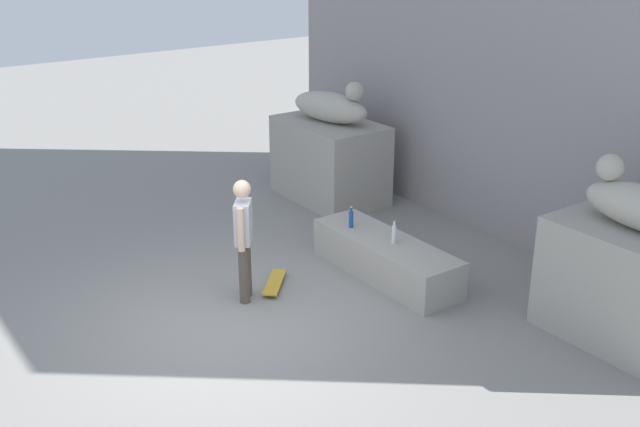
# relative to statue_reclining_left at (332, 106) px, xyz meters

# --- Properties ---
(ground_plane) EXTENTS (40.00, 40.00, 0.00)m
(ground_plane) POSITION_rel_statue_reclining_left_xyz_m (3.02, -3.67, -1.71)
(ground_plane) COLOR gray
(facade_wall) EXTENTS (10.60, 0.60, 6.72)m
(facade_wall) POSITION_rel_statue_reclining_left_xyz_m (3.02, 1.39, 1.65)
(facade_wall) COLOR gray
(facade_wall) RESTS_ON ground_plane
(pedestal_left) EXTENTS (2.01, 1.28, 1.42)m
(pedestal_left) POSITION_rel_statue_reclining_left_xyz_m (-0.04, -0.01, -1.00)
(pedestal_left) COLOR #A39E93
(pedestal_left) RESTS_ON ground_plane
(pedestal_right) EXTENTS (2.01, 1.28, 1.42)m
(pedestal_right) POSITION_rel_statue_reclining_left_xyz_m (6.08, -0.01, -1.00)
(pedestal_right) COLOR #A39E93
(pedestal_right) RESTS_ON ground_plane
(statue_reclining_left) EXTENTS (1.68, 0.89, 0.78)m
(statue_reclining_left) POSITION_rel_statue_reclining_left_xyz_m (0.00, 0.00, 0.00)
(statue_reclining_left) COLOR #B7B2A2
(statue_reclining_left) RESTS_ON pedestal_left
(ledge_block) EXTENTS (2.46, 0.76, 0.55)m
(ledge_block) POSITION_rel_statue_reclining_left_xyz_m (3.02, -1.25, -1.43)
(ledge_block) COLOR #A39E93
(ledge_block) RESTS_ON ground_plane
(skater) EXTENTS (0.45, 0.38, 1.67)m
(skater) POSITION_rel_statue_reclining_left_xyz_m (2.49, -3.23, -0.78)
(skater) COLOR brown
(skater) RESTS_ON ground_plane
(skateboard) EXTENTS (0.72, 0.69, 0.08)m
(skateboard) POSITION_rel_statue_reclining_left_xyz_m (2.41, -2.73, -1.64)
(skateboard) COLOR gold
(skateboard) RESTS_ON ground_plane
(bottle_clear) EXTENTS (0.06, 0.06, 0.32)m
(bottle_clear) POSITION_rel_statue_reclining_left_xyz_m (3.16, -1.23, -1.02)
(bottle_clear) COLOR silver
(bottle_clear) RESTS_ON ledge_block
(bottle_blue) EXTENTS (0.07, 0.07, 0.32)m
(bottle_blue) POSITION_rel_statue_reclining_left_xyz_m (2.37, -1.38, -1.02)
(bottle_blue) COLOR #194C99
(bottle_blue) RESTS_ON ledge_block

